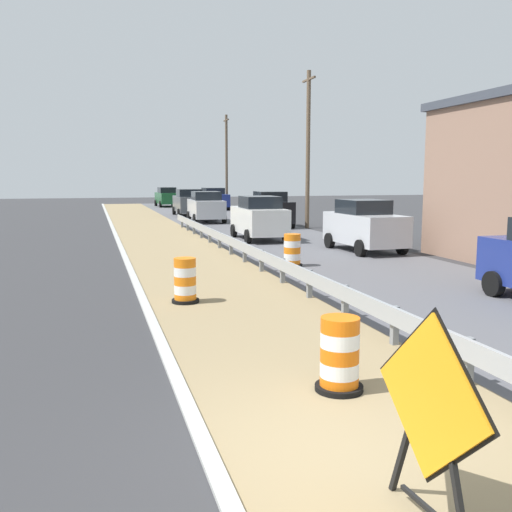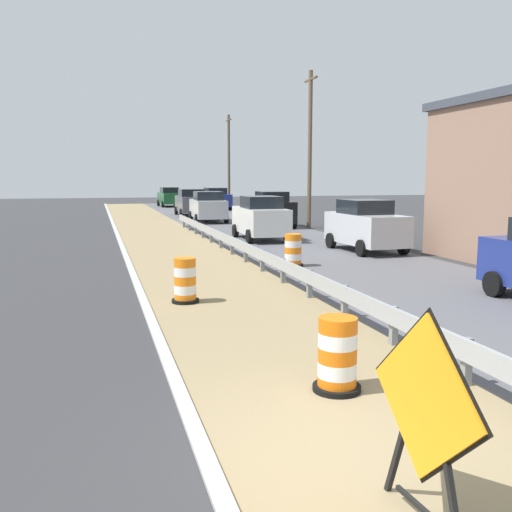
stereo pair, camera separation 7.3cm
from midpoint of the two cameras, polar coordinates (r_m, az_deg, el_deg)
The scene contains 16 objects.
ground_plane at distance 6.51m, azimuth 7.41°, elevation -19.19°, with size 160.00×160.00×0.00m, color #333335.
median_dirt_strip at distance 6.85m, azimuth 14.13°, elevation -17.89°, with size 4.07×120.00×0.01m, color #8E7A56.
curb_near_edge at distance 6.16m, azimuth -4.55°, elevation -20.79°, with size 0.20×120.00×0.11m, color #ADADA8.
warning_sign_diamond at distance 5.15m, azimuth 16.69°, elevation -14.32°, with size 0.15×1.55×1.91m.
traffic_barrel_nearest at distance 8.07m, azimuth 8.15°, elevation -10.10°, with size 0.68×0.68×1.05m.
traffic_barrel_close at distance 13.55m, azimuth -7.30°, elevation -2.66°, with size 0.65×0.65×1.07m.
traffic_barrel_mid at distance 18.96m, azimuth 3.55°, elevation 0.44°, with size 0.70×0.70×1.09m.
car_lead_near_lane at distance 58.48m, azimuth -9.02°, elevation 5.90°, with size 2.12×4.70×1.96m.
car_trailing_near_lane at distance 52.48m, azimuth -4.34°, elevation 5.77°, with size 2.28×4.71×2.00m.
car_lead_far_lane at distance 44.32m, azimuth -6.82°, elevation 5.38°, with size 2.22×4.77×2.06m.
car_trailing_far_lane at distance 27.01m, azimuth 0.22°, elevation 3.85°, with size 2.09×4.43×2.08m.
car_distant_a at distance 23.20m, azimuth 10.76°, elevation 3.02°, with size 2.12×4.15×2.07m.
car_distant_b at distance 37.98m, azimuth -5.12°, elevation 4.96°, with size 2.26×4.69×2.03m.
car_distant_c at distance 34.09m, azimuth 1.42°, elevation 4.73°, with size 2.13×4.21×2.12m.
utility_pole_mid at distance 33.31m, azimuth 5.19°, elevation 10.79°, with size 0.24×1.80×8.96m.
utility_pole_far at distance 54.51m, azimuth -3.02°, elevation 9.59°, with size 0.24×1.80×8.78m.
Camera 1 is at (-2.39, -5.29, 2.96)m, focal length 39.75 mm.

